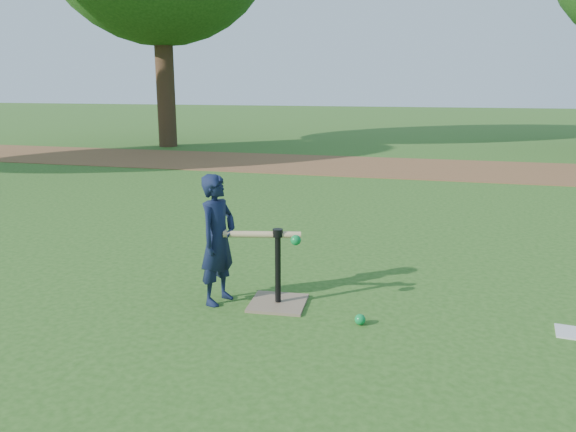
# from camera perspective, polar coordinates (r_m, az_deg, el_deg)

# --- Properties ---
(ground) EXTENTS (80.00, 80.00, 0.00)m
(ground) POSITION_cam_1_polar(r_m,az_deg,el_deg) (4.82, -2.27, -7.35)
(ground) COLOR #285116
(ground) RESTS_ON ground
(dirt_strip) EXTENTS (24.00, 3.00, 0.01)m
(dirt_strip) POSITION_cam_1_polar(r_m,az_deg,el_deg) (12.00, 8.56, 5.01)
(dirt_strip) COLOR brown
(dirt_strip) RESTS_ON ground
(child) EXTENTS (0.33, 0.42, 1.03)m
(child) POSITION_cam_1_polar(r_m,az_deg,el_deg) (4.41, -7.14, -2.38)
(child) COLOR #101832
(child) RESTS_ON ground
(wiffle_ball_ground) EXTENTS (0.08, 0.08, 0.08)m
(wiffle_ball_ground) POSITION_cam_1_polar(r_m,az_deg,el_deg) (4.15, 7.33, -10.39)
(wiffle_ball_ground) COLOR #0B7E35
(wiffle_ball_ground) RESTS_ON ground
(batting_tee) EXTENTS (0.46, 0.46, 0.61)m
(batting_tee) POSITION_cam_1_polar(r_m,az_deg,el_deg) (4.45, -1.02, -7.65)
(batting_tee) COLOR #7E6850
(batting_tee) RESTS_ON ground
(swing_action) EXTENTS (0.65, 0.18, 0.09)m
(swing_action) POSITION_cam_1_polar(r_m,az_deg,el_deg) (4.30, -2.37, -1.99)
(swing_action) COLOR tan
(swing_action) RESTS_ON ground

